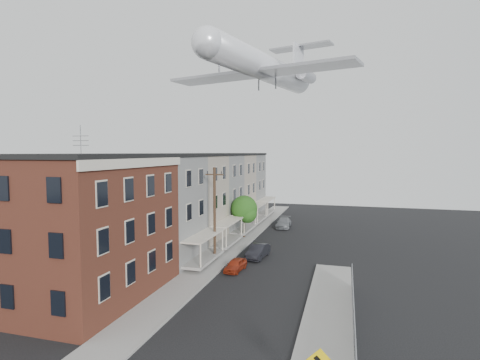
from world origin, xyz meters
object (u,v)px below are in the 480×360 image
Objects in this scene: car_far at (284,223)px; street_tree at (245,210)px; utility_pole at (215,212)px; airplane at (266,68)px; car_near at (235,265)px; car_mid at (258,251)px.

street_tree is at bearing -116.58° from car_far.
car_far is (3.80, 17.66, -4.02)m from utility_pole.
car_far is 0.18× the size of airplane.
car_near is 4.61m from car_mid.
utility_pole reaches higher than car_mid.
airplane is (2.77, 10.12, 15.54)m from utility_pole.
utility_pole is 2.23× the size of car_mid.
street_tree is 13.01m from car_near.
car_mid is at bearing -66.35° from street_tree.
car_mid is 0.16× the size of airplane.
street_tree is 9.09m from car_mid.
car_far is (-0.00, 15.67, -0.01)m from car_mid.
car_mid is at bearing 27.70° from utility_pole.
airplane reaches higher than car_far.
street_tree reaches higher than car_far.
car_near is at bearing -78.63° from street_tree.
car_far is 20.98m from airplane.
airplane reaches higher than utility_pole.
car_mid is at bearing 83.45° from car_near.
airplane is (-1.03, -7.54, 19.56)m from car_far.
airplane is (2.45, 0.20, 16.76)m from street_tree.
airplane reaches higher than street_tree.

